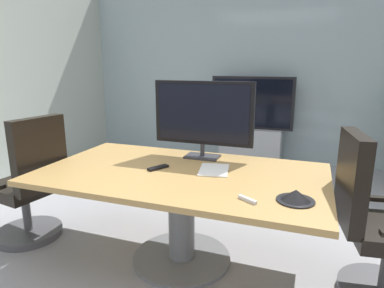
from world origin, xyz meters
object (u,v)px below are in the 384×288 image
(office_chair_right, at_px, (375,232))
(tv_monitor, at_px, (203,115))
(office_chair_left, at_px, (31,190))
(remote_control, at_px, (158,168))
(conference_table, at_px, (181,194))
(wall_display_unit, at_px, (251,135))
(conference_phone, at_px, (296,196))

(office_chair_right, relative_size, tv_monitor, 1.30)
(office_chair_left, bearing_deg, remote_control, 106.54)
(conference_table, bearing_deg, office_chair_left, -173.94)
(office_chair_right, bearing_deg, wall_display_unit, 17.36)
(tv_monitor, bearing_deg, conference_table, -95.14)
(office_chair_right, bearing_deg, remote_control, 83.77)
(tv_monitor, distance_m, remote_control, 0.58)
(remote_control, bearing_deg, conference_table, 27.87)
(office_chair_left, height_order, wall_display_unit, wall_display_unit)
(remote_control, bearing_deg, office_chair_left, -144.96)
(conference_table, bearing_deg, wall_display_unit, 89.05)
(office_chair_left, relative_size, remote_control, 6.41)
(wall_display_unit, xyz_separation_m, conference_phone, (0.78, -3.00, 0.31))
(conference_table, height_order, office_chair_left, office_chair_left)
(conference_table, relative_size, office_chair_left, 1.90)
(tv_monitor, height_order, conference_phone, tv_monitor)
(conference_table, xyz_separation_m, remote_control, (-0.18, 0.00, 0.18))
(wall_display_unit, bearing_deg, conference_phone, -75.41)
(office_chair_left, xyz_separation_m, tv_monitor, (1.35, 0.55, 0.63))
(conference_table, xyz_separation_m, tv_monitor, (0.04, 0.41, 0.53))
(remote_control, bearing_deg, conference_phone, 12.63)
(office_chair_right, height_order, wall_display_unit, wall_display_unit)
(office_chair_right, height_order, remote_control, office_chair_right)
(conference_phone, bearing_deg, office_chair_left, 176.35)
(conference_table, bearing_deg, office_chair_right, 2.03)
(office_chair_right, xyz_separation_m, tv_monitor, (-1.28, 0.37, 0.63))
(conference_phone, bearing_deg, conference_table, 161.50)
(office_chair_left, distance_m, remote_control, 1.18)
(office_chair_left, relative_size, tv_monitor, 1.30)
(conference_table, bearing_deg, tv_monitor, 84.86)
(conference_table, xyz_separation_m, conference_phone, (0.83, -0.28, 0.21))
(conference_phone, bearing_deg, tv_monitor, 138.85)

